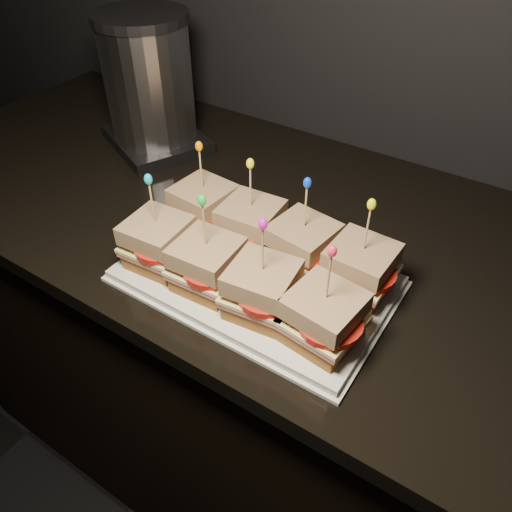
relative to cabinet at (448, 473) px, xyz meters
The scene contains 63 objects.
cabinet is the anchor object (origin of this frame).
platter 0.64m from the cabinet, 156.52° to the right, with size 0.40×0.25×0.02m, color white.
platter_rim 0.64m from the cabinet, 156.52° to the right, with size 0.41×0.26×0.01m, color white.
sandwich_0_bread_bot 0.74m from the cabinet, 168.43° to the right, with size 0.09×0.09×0.02m, color brown.
sandwich_0_ham 0.75m from the cabinet, 168.43° to the right, with size 0.09×0.09×0.01m, color #CA6158.
sandwich_0_cheese 0.75m from the cabinet, 168.43° to the right, with size 0.10×0.09×0.01m, color #FFF29A.
sandwich_0_tomato 0.75m from the cabinet, 167.52° to the right, with size 0.09×0.09×0.01m, color red.
sandwich_0_bread_top 0.77m from the cabinet, 168.43° to the right, with size 0.09×0.09×0.03m, color brown.
sandwich_0_pick 0.81m from the cabinet, 168.43° to the right, with size 0.00×0.00×0.09m, color tan.
sandwich_0_frill 0.84m from the cabinet, 168.43° to the right, with size 0.01×0.01×0.02m, color orange.
sandwich_1_bread_bot 0.67m from the cabinet, 165.92° to the right, with size 0.09×0.09×0.02m, color brown.
sandwich_1_ham 0.69m from the cabinet, 165.92° to the right, with size 0.09×0.09×0.01m, color #CA6158.
sandwich_1_cheese 0.69m from the cabinet, 165.92° to the right, with size 0.10×0.09×0.01m, color #FFF29A.
sandwich_1_tomato 0.69m from the cabinet, 164.75° to the right, with size 0.09×0.09×0.01m, color red.
sandwich_1_bread_top 0.71m from the cabinet, 165.92° to the right, with size 0.09×0.09×0.03m, color brown.
sandwich_1_pick 0.75m from the cabinet, 165.92° to the right, with size 0.00×0.00×0.09m, color tan.
sandwich_1_frill 0.79m from the cabinet, 165.92° to the right, with size 0.01×0.01×0.02m, color yellow.
sandwich_2_bread_bot 0.62m from the cabinet, 162.07° to the right, with size 0.09×0.09×0.02m, color brown.
sandwich_2_ham 0.63m from the cabinet, 162.07° to the right, with size 0.09×0.09×0.01m, color #CA6158.
sandwich_2_cheese 0.64m from the cabinet, 162.07° to the right, with size 0.10×0.09×0.01m, color #FFF29A.
sandwich_2_tomato 0.64m from the cabinet, 160.46° to the right, with size 0.09×0.09×0.01m, color red.
sandwich_2_bread_top 0.66m from the cabinet, 162.07° to the right, with size 0.09×0.09×0.03m, color brown.
sandwich_2_pick 0.70m from the cabinet, 162.07° to the right, with size 0.00×0.00×0.09m, color tan.
sandwich_2_frill 0.74m from the cabinet, 162.07° to the right, with size 0.01×0.01×0.02m, color #0C37CC.
sandwich_3_bread_bot 0.57m from the cabinet, 155.49° to the right, with size 0.09×0.09×0.02m, color brown.
sandwich_3_ham 0.59m from the cabinet, 155.49° to the right, with size 0.09×0.09×0.01m, color #CA6158.
sandwich_3_cheese 0.60m from the cabinet, 155.49° to the right, with size 0.10×0.09×0.01m, color #FFF29A.
sandwich_3_tomato 0.60m from the cabinet, 153.07° to the right, with size 0.09×0.09×0.01m, color red.
sandwich_3_bread_top 0.62m from the cabinet, 155.49° to the right, with size 0.09×0.09×0.03m, color brown.
sandwich_3_pick 0.66m from the cabinet, 155.49° to the right, with size 0.00×0.00×0.09m, color tan.
sandwich_3_frill 0.70m from the cabinet, 155.49° to the right, with size 0.01×0.01×0.02m, color yellow.
sandwich_4_bread_bot 0.76m from the cabinet, 156.99° to the right, with size 0.09×0.09×0.02m, color brown.
sandwich_4_ham 0.77m from the cabinet, 156.99° to the right, with size 0.09×0.09×0.01m, color #CA6158.
sandwich_4_cheese 0.78m from the cabinet, 156.99° to the right, with size 0.10×0.09×0.01m, color #FFF29A.
sandwich_4_tomato 0.78m from the cabinet, 155.93° to the right, with size 0.09×0.09×0.01m, color red.
sandwich_4_bread_top 0.80m from the cabinet, 156.99° to the right, with size 0.09×0.09×0.03m, color brown.
sandwich_4_pick 0.83m from the cabinet, 156.99° to the right, with size 0.00×0.00×0.09m, color tan.
sandwich_4_frill 0.86m from the cabinet, 156.99° to the right, with size 0.01×0.01×0.02m, color #0AA4B3.
sandwich_5_bread_bot 0.70m from the cabinet, 152.51° to the right, with size 0.09×0.09×0.02m, color brown.
sandwich_5_ham 0.71m from the cabinet, 152.51° to the right, with size 0.09×0.09×0.01m, color #CA6158.
sandwich_5_cheese 0.72m from the cabinet, 152.51° to the right, with size 0.10×0.09×0.01m, color #FFF29A.
sandwich_5_tomato 0.72m from the cabinet, 151.18° to the right, with size 0.09×0.09×0.01m, color red.
sandwich_5_bread_top 0.74m from the cabinet, 152.51° to the right, with size 0.09×0.09×0.03m, color brown.
sandwich_5_pick 0.77m from the cabinet, 152.51° to the right, with size 0.00×0.00×0.09m, color tan.
sandwich_5_frill 0.81m from the cabinet, 152.51° to the right, with size 0.01×0.01×0.02m, color green.
sandwich_6_bread_bot 0.65m from the cabinet, 146.12° to the right, with size 0.09×0.09×0.02m, color brown.
sandwich_6_ham 0.66m from the cabinet, 146.12° to the right, with size 0.09×0.09×0.01m, color #CA6158.
sandwich_6_cheese 0.67m from the cabinet, 146.12° to the right, with size 0.10×0.09×0.01m, color #FFF29A.
sandwich_6_tomato 0.67m from the cabinet, 144.40° to the right, with size 0.09×0.09×0.01m, color red.
sandwich_6_bread_top 0.69m from the cabinet, 146.12° to the right, with size 0.09×0.09×0.03m, color brown.
sandwich_6_pick 0.73m from the cabinet, 146.12° to the right, with size 0.00×0.00×0.09m, color tan.
sandwich_6_frill 0.76m from the cabinet, 146.12° to the right, with size 0.01×0.01×0.02m, color #D812B1.
sandwich_7_bread_bot 0.61m from the cabinet, 136.58° to the right, with size 0.09×0.09×0.02m, color brown.
sandwich_7_ham 0.62m from the cabinet, 136.58° to the right, with size 0.09×0.09×0.01m, color #CA6158.
sandwich_7_cheese 0.63m from the cabinet, 136.58° to the right, with size 0.10×0.09×0.01m, color #FFF29A.
sandwich_7_tomato 0.63m from the cabinet, 134.29° to the right, with size 0.09×0.09×0.01m, color red.
sandwich_7_bread_top 0.65m from the cabinet, 136.58° to the right, with size 0.09×0.09×0.03m, color brown.
sandwich_7_pick 0.69m from the cabinet, 136.58° to the right, with size 0.00×0.00×0.09m, color tan.
sandwich_7_frill 0.73m from the cabinet, 136.58° to the right, with size 0.01×0.01×0.02m, color #F02442.
appliance_base 0.95m from the cabinet, behind, with size 0.22×0.18×0.03m, color #262628.
appliance_body 1.03m from the cabinet, behind, with size 0.18×0.18×0.23m, color silver.
appliance_lid 1.11m from the cabinet, behind, with size 0.19×0.19×0.02m, color #262628.
appliance 1.03m from the cabinet, behind, with size 0.22×0.18×0.28m, color silver, non-canonical shape.
Camera 1 is at (0.64, 1.03, 1.48)m, focal length 35.00 mm.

